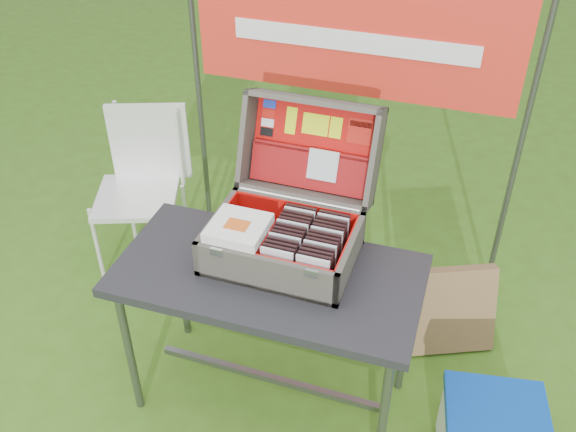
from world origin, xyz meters
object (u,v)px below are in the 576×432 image
at_px(suitcase, 287,198).
at_px(cardboard_box, 452,310).
at_px(table, 270,338).
at_px(chair, 137,199).

relative_size(suitcase, cardboard_box, 1.32).
height_order(table, cardboard_box, table).
bearing_deg(chair, cardboard_box, -22.29).
bearing_deg(table, suitcase, 79.48).
distance_m(table, chair, 1.19).
bearing_deg(suitcase, table, -99.34).
bearing_deg(cardboard_box, suitcase, -172.22).
bearing_deg(suitcase, cardboard_box, 32.73).
xyz_separation_m(suitcase, chair, (-1.02, 0.48, -0.55)).
bearing_deg(chair, table, -53.63).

